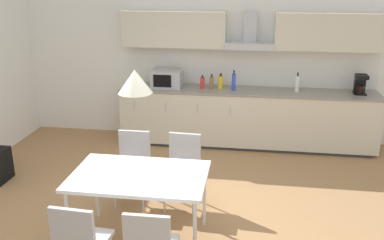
% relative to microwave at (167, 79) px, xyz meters
% --- Properties ---
extents(ground_plane, '(8.83, 8.95, 0.02)m').
position_rel_microwave_xyz_m(ground_plane, '(0.50, -2.66, -1.07)').
color(ground_plane, '#9E754C').
extents(wall_back, '(7.06, 0.10, 2.53)m').
position_rel_microwave_xyz_m(wall_back, '(0.50, 0.37, 0.20)').
color(wall_back, white).
rests_on(wall_back, ground_plane).
extents(kitchen_counter, '(4.03, 0.67, 0.92)m').
position_rel_microwave_xyz_m(kitchen_counter, '(1.29, 0.00, -0.60)').
color(kitchen_counter, '#333333').
rests_on(kitchen_counter, ground_plane).
extents(backsplash_tile, '(4.01, 0.02, 0.58)m').
position_rel_microwave_xyz_m(backsplash_tile, '(1.29, 0.31, 0.15)').
color(backsplash_tile, silver).
rests_on(backsplash_tile, kitchen_counter).
extents(upper_wall_cabinets, '(4.01, 0.40, 0.56)m').
position_rel_microwave_xyz_m(upper_wall_cabinets, '(1.29, 0.15, 0.76)').
color(upper_wall_cabinets, beige).
extents(microwave, '(0.48, 0.35, 0.28)m').
position_rel_microwave_xyz_m(microwave, '(0.00, 0.00, 0.00)').
color(microwave, '#ADADB2').
rests_on(microwave, kitchen_counter).
extents(coffee_maker, '(0.18, 0.19, 0.30)m').
position_rel_microwave_xyz_m(coffee_maker, '(2.98, 0.03, 0.01)').
color(coffee_maker, black).
rests_on(coffee_maker, kitchen_counter).
extents(bottle_brown, '(0.07, 0.07, 0.23)m').
position_rel_microwave_xyz_m(bottle_brown, '(0.72, 0.01, -0.04)').
color(bottle_brown, brown).
rests_on(bottle_brown, kitchen_counter).
extents(bottle_white, '(0.06, 0.06, 0.30)m').
position_rel_microwave_xyz_m(bottle_white, '(2.05, -0.00, -0.01)').
color(bottle_white, white).
rests_on(bottle_white, kitchen_counter).
extents(bottle_red, '(0.07, 0.07, 0.21)m').
position_rel_microwave_xyz_m(bottle_red, '(0.57, 0.01, -0.05)').
color(bottle_red, red).
rests_on(bottle_red, kitchen_counter).
extents(bottle_blue, '(0.06, 0.06, 0.32)m').
position_rel_microwave_xyz_m(bottle_blue, '(1.07, -0.04, -0.00)').
color(bottle_blue, blue).
rests_on(bottle_blue, kitchen_counter).
extents(bottle_yellow, '(0.08, 0.08, 0.24)m').
position_rel_microwave_xyz_m(bottle_yellow, '(0.86, 0.04, -0.04)').
color(bottle_yellow, yellow).
rests_on(bottle_yellow, kitchen_counter).
extents(dining_table, '(1.34, 0.87, 0.76)m').
position_rel_microwave_xyz_m(dining_table, '(0.30, -2.86, -0.35)').
color(dining_table, white).
rests_on(dining_table, ground_plane).
extents(chair_far_left, '(0.40, 0.40, 0.87)m').
position_rel_microwave_xyz_m(chair_far_left, '(-0.01, -2.04, -0.53)').
color(chair_far_left, '#B2B2B7').
rests_on(chair_far_left, ground_plane).
extents(chair_near_left, '(0.42, 0.42, 0.87)m').
position_rel_microwave_xyz_m(chair_near_left, '(-0.01, -3.67, -0.53)').
color(chair_near_left, '#B2B2B7').
rests_on(chair_near_left, ground_plane).
extents(chair_far_right, '(0.42, 0.42, 0.87)m').
position_rel_microwave_xyz_m(chair_far_right, '(0.60, -2.04, -0.53)').
color(chair_far_right, '#B2B2B7').
rests_on(chair_far_right, ground_plane).
extents(pendant_lamp, '(0.32, 0.32, 0.22)m').
position_rel_microwave_xyz_m(pendant_lamp, '(0.30, -2.86, 0.64)').
color(pendant_lamp, silver).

